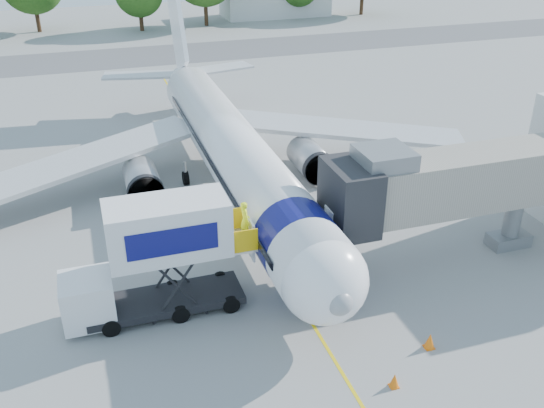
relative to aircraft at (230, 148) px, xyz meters
name	(u,v)px	position (x,y,z in m)	size (l,w,h in m)	color
ground	(250,220)	(0.00, -4.12, -2.95)	(160.00, 160.00, 0.00)	gray
guidance_line	(250,220)	(0.00, -4.12, -2.94)	(0.15, 70.00, 0.01)	yellow
taxiway_strip	(150,56)	(0.00, 37.88, -2.94)	(120.00, 10.00, 0.01)	#59595B
aircraft	(230,148)	(0.00, 0.00, 0.00)	(34.17, 37.73, 11.35)	white
jet_bridge	(445,184)	(7.99, -11.12, 1.39)	(13.90, 3.20, 6.60)	#9F9688
catering_hiloader	(155,260)	(-6.26, -11.12, -0.19)	(8.50, 2.44, 5.50)	black
safety_cone_a	(430,341)	(4.08, -17.09, -2.61)	(0.45, 0.45, 0.72)	orange
safety_cone_b	(394,381)	(1.60, -18.65, -2.65)	(0.39, 0.39, 0.62)	orange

